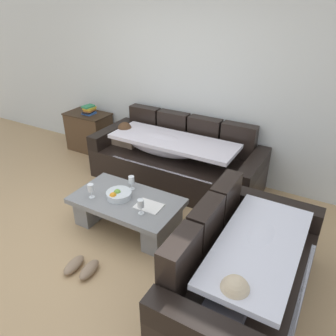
% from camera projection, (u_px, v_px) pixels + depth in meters
% --- Properties ---
extents(ground_plane, '(14.00, 14.00, 0.00)m').
position_uv_depth(ground_plane, '(87.00, 243.00, 3.50)').
color(ground_plane, tan).
extents(back_wall, '(9.00, 0.10, 2.70)m').
position_uv_depth(back_wall, '(182.00, 77.00, 4.50)').
color(back_wall, silver).
rests_on(back_wall, ground_plane).
extents(couch_along_wall, '(2.32, 0.92, 0.88)m').
position_uv_depth(couch_along_wall, '(174.00, 160.00, 4.51)').
color(couch_along_wall, black).
rests_on(couch_along_wall, ground_plane).
extents(couch_near_window, '(0.92, 1.72, 0.88)m').
position_uv_depth(couch_near_window, '(243.00, 273.00, 2.69)').
color(couch_near_window, black).
rests_on(couch_near_window, ground_plane).
extents(coffee_table, '(1.20, 0.68, 0.38)m').
position_uv_depth(coffee_table, '(127.00, 209.00, 3.64)').
color(coffee_table, gray).
rests_on(coffee_table, ground_plane).
extents(fruit_bowl, '(0.28, 0.28, 0.10)m').
position_uv_depth(fruit_bowl, '(118.00, 195.00, 3.58)').
color(fruit_bowl, silver).
rests_on(fruit_bowl, coffee_table).
extents(wine_glass_near_left, '(0.07, 0.07, 0.17)m').
position_uv_depth(wine_glass_near_left, '(91.00, 188.00, 3.55)').
color(wine_glass_near_left, silver).
rests_on(wine_glass_near_left, coffee_table).
extents(wine_glass_near_right, '(0.07, 0.07, 0.17)m').
position_uv_depth(wine_glass_near_right, '(141.00, 204.00, 3.28)').
color(wine_glass_near_right, silver).
rests_on(wine_glass_near_right, coffee_table).
extents(wine_glass_far_back, '(0.07, 0.07, 0.17)m').
position_uv_depth(wine_glass_far_back, '(131.00, 180.00, 3.70)').
color(wine_glass_far_back, silver).
rests_on(wine_glass_far_back, coffee_table).
extents(open_magazine, '(0.28, 0.22, 0.01)m').
position_uv_depth(open_magazine, '(149.00, 206.00, 3.44)').
color(open_magazine, white).
rests_on(open_magazine, coffee_table).
extents(side_cabinet, '(0.72, 0.44, 0.64)m').
position_uv_depth(side_cabinet, '(89.00, 132.00, 5.45)').
color(side_cabinet, '#4B3521').
rests_on(side_cabinet, ground_plane).
extents(book_stack_on_cabinet, '(0.17, 0.22, 0.14)m').
position_uv_depth(book_stack_on_cabinet, '(89.00, 110.00, 5.24)').
color(book_stack_on_cabinet, '#2D569E').
rests_on(book_stack_on_cabinet, side_cabinet).
extents(pair_of_shoes, '(0.32, 0.31, 0.09)m').
position_uv_depth(pair_of_shoes, '(82.00, 267.00, 3.13)').
color(pair_of_shoes, '#8C7259').
rests_on(pair_of_shoes, ground_plane).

